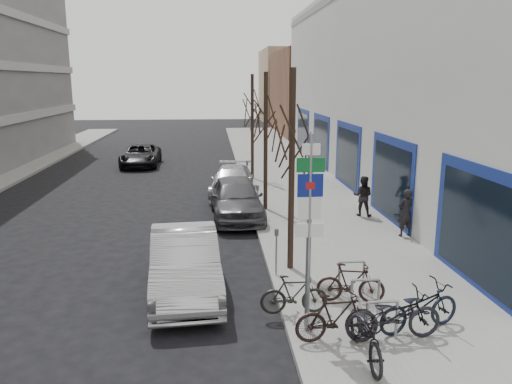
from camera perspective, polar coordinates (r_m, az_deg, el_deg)
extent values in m
plane|color=black|center=(10.64, -7.60, -16.58)|extent=(120.00, 120.00, 0.00)
cube|color=slate|center=(20.33, 6.41, -1.98)|extent=(5.00, 70.00, 0.15)
cube|color=brown|center=(50.85, 9.38, 11.13)|extent=(12.00, 14.00, 8.00)
cube|color=#937A5B|center=(65.58, 6.56, 11.95)|extent=(13.00, 12.00, 9.00)
cylinder|color=gray|center=(9.95, 6.04, -5.43)|extent=(0.10, 0.10, 4.20)
cube|color=white|center=(9.52, 6.32, 4.87)|extent=(0.35, 0.03, 0.22)
cube|color=#0C5926|center=(9.57, 6.28, 3.09)|extent=(0.55, 0.03, 0.28)
cube|color=navy|center=(9.64, 6.22, 0.75)|extent=(0.50, 0.03, 0.45)
cube|color=maroon|center=(9.63, 6.24, 0.73)|extent=(0.18, 0.02, 0.14)
cube|color=white|center=(9.74, 6.16, -1.85)|extent=(0.45, 0.03, 0.45)
cube|color=white|center=(9.86, 6.10, -4.38)|extent=(0.55, 0.03, 0.28)
cylinder|color=gray|center=(10.35, 12.55, -14.21)|extent=(0.06, 0.06, 0.80)
cylinder|color=gray|center=(10.54, 15.76, -13.89)|extent=(0.06, 0.06, 0.80)
cylinder|color=gray|center=(10.27, 14.30, -12.06)|extent=(0.60, 0.06, 0.06)
cylinder|color=gray|center=(11.30, 10.87, -11.76)|extent=(0.06, 0.06, 0.80)
cylinder|color=gray|center=(11.47, 13.81, -11.52)|extent=(0.06, 0.06, 0.80)
cylinder|color=gray|center=(11.23, 12.45, -9.78)|extent=(0.60, 0.06, 0.06)
cylinder|color=gray|center=(12.28, 9.47, -9.68)|extent=(0.06, 0.06, 0.80)
cylinder|color=gray|center=(12.43, 12.19, -9.50)|extent=(0.06, 0.06, 0.80)
cylinder|color=gray|center=(12.21, 10.92, -7.85)|extent=(0.60, 0.06, 0.06)
cylinder|color=black|center=(13.17, 4.09, 1.99)|extent=(0.16, 0.16, 5.50)
cylinder|color=black|center=(19.54, 1.10, 5.50)|extent=(0.16, 0.16, 5.50)
cylinder|color=black|center=(25.98, -0.42, 7.27)|extent=(0.16, 0.16, 5.50)
cylinder|color=gray|center=(13.17, 2.34, -7.24)|extent=(0.05, 0.05, 1.10)
cube|color=#3F3F44|center=(12.97, 2.36, -4.62)|extent=(0.10, 0.08, 0.18)
cylinder|color=gray|center=(18.41, 0.18, -1.44)|extent=(0.05, 0.05, 1.10)
cube|color=#3F3F44|center=(18.26, 0.18, 0.48)|extent=(0.10, 0.08, 0.18)
cylinder|color=gray|center=(23.76, -1.01, 1.77)|extent=(0.05, 0.05, 1.10)
cube|color=#3F3F44|center=(23.65, -1.02, 3.27)|extent=(0.10, 0.08, 0.18)
imported|color=black|center=(9.65, 12.50, -15.04)|extent=(0.59, 1.93, 1.18)
imported|color=black|center=(10.17, 9.13, -13.91)|extent=(1.70, 0.63, 1.01)
imported|color=black|center=(10.93, 18.17, -11.98)|extent=(2.01, 1.11, 1.17)
imported|color=black|center=(11.17, 4.37, -11.54)|extent=(1.51, 0.46, 0.92)
imported|color=black|center=(10.42, 15.47, -13.00)|extent=(1.99, 0.72, 1.20)
imported|color=black|center=(11.85, 10.78, -10.15)|extent=(1.64, 0.79, 0.96)
imported|color=#B5B6BA|center=(12.59, -8.13, -7.97)|extent=(1.98, 4.79, 1.54)
imported|color=#4E4E53|center=(19.03, -2.27, -0.68)|extent=(2.06, 4.75, 1.59)
imported|color=#ABABB0|center=(22.84, -2.73, 1.22)|extent=(2.37, 4.75, 1.33)
imported|color=black|center=(31.73, -13.03, 4.12)|extent=(2.25, 4.79, 1.32)
imported|color=black|center=(17.05, 16.74, -2.29)|extent=(0.63, 0.47, 1.59)
imported|color=black|center=(19.24, 12.11, -0.42)|extent=(0.68, 0.59, 1.55)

